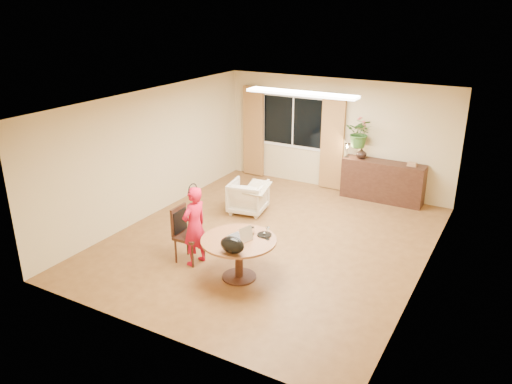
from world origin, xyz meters
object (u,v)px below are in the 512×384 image
armchair (248,197)px  sideboard (383,181)px  dining_table (239,248)px  child (194,226)px  dining_chair (189,235)px

armchair → sideboard: (2.28, 2.04, 0.11)m
dining_table → sideboard: 4.59m
armchair → sideboard: sideboard is taller
child → sideboard: 4.82m
dining_chair → sideboard: bearing=63.5°
dining_table → sideboard: sideboard is taller
dining_table → child: size_ratio=0.87×
dining_table → dining_chair: 1.03m
dining_chair → armchair: 2.36m
child → armchair: bearing=-161.8°
sideboard → armchair: bearing=-138.1°
dining_table → dining_chair: dining_chair is taller
dining_chair → sideboard: (2.07, 4.39, -0.04)m
dining_chair → armchair: bearing=93.9°
child → dining_chair: bearing=-87.0°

